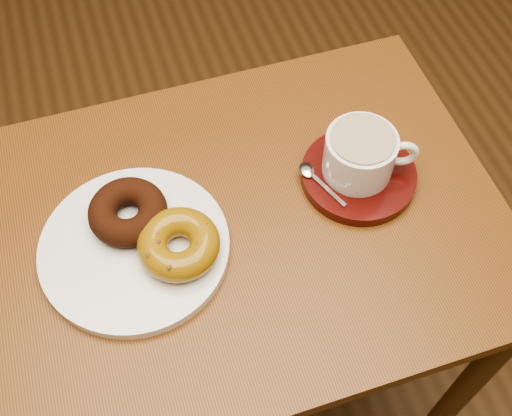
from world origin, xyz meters
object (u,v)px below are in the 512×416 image
object	(u,v)px
donut_plate	(135,248)
saucer	(358,175)
coffee_cup	(361,154)
cafe_table	(243,257)

from	to	relation	value
donut_plate	saucer	distance (m)	0.33
coffee_cup	donut_plate	bearing A→B (deg)	-157.26
cafe_table	coffee_cup	xyz separation A→B (m)	(0.18, 0.02, 0.16)
cafe_table	donut_plate	xyz separation A→B (m)	(-0.15, -0.00, 0.12)
cafe_table	coffee_cup	bearing A→B (deg)	6.48
saucer	coffee_cup	size ratio (longest dim) A/B	1.27
cafe_table	coffee_cup	size ratio (longest dim) A/B	5.65
cafe_table	saucer	xyz separation A→B (m)	(0.18, 0.01, 0.12)
cafe_table	saucer	distance (m)	0.21
coffee_cup	saucer	bearing A→B (deg)	-69.79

